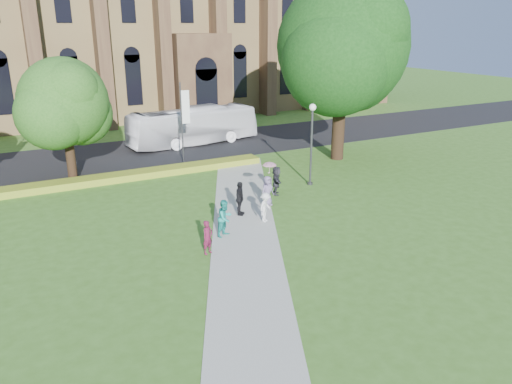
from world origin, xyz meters
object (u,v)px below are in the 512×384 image
large_tree (343,47)px  pedestrian_0 (208,237)px  streetlamp (312,135)px  tour_coach (193,126)px

large_tree → pedestrian_0: size_ratio=8.33×
streetlamp → large_tree: bearing=39.3°
pedestrian_0 → streetlamp: bearing=6.9°
large_tree → streetlamp: bearing=-140.7°
tour_coach → pedestrian_0: 21.93m
streetlamp → tour_coach: streetlamp is taller
tour_coach → pedestrian_0: size_ratio=7.24×
streetlamp → large_tree: 8.73m
large_tree → tour_coach: large_tree is taller
pedestrian_0 → large_tree: bearing=9.1°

